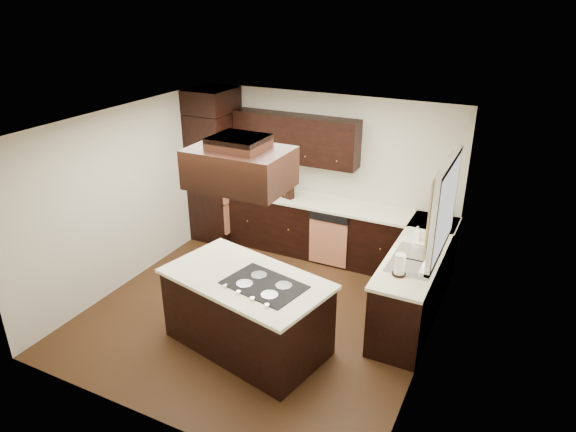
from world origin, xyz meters
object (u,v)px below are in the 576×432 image
Objects in this scene: island at (247,313)px; range_hood at (240,168)px; oven_column at (216,177)px; spice_rack at (283,186)px.

island is 1.73× the size of range_hood.
spice_rack is (1.23, 0.02, 0.03)m from oven_column.
range_hood is at bearing 140.18° from island.
oven_column is 3.13m from range_hood.
island is 2.59m from spice_rack.
island is 4.56× the size of spice_rack.
island is (1.97, -2.38, -0.62)m from oven_column.
oven_column is 5.32× the size of spice_rack.
island is 1.73m from range_hood.
oven_column is at bearing 129.74° from range_hood.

